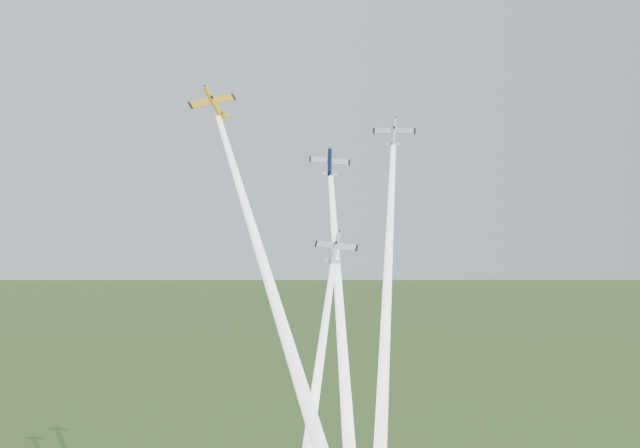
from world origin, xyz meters
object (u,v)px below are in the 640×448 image
(plane_yellow, at_px, (214,103))
(plane_navy, at_px, (330,162))
(plane_silver_low, at_px, (336,248))
(plane_silver_right, at_px, (394,132))

(plane_yellow, height_order, plane_navy, plane_yellow)
(plane_silver_low, bearing_deg, plane_silver_right, 70.59)
(plane_navy, distance_m, plane_silver_low, 20.12)
(plane_navy, relative_size, plane_silver_low, 1.05)
(plane_navy, height_order, plane_silver_low, plane_navy)
(plane_yellow, bearing_deg, plane_silver_low, -56.00)
(plane_yellow, height_order, plane_silver_right, plane_yellow)
(plane_yellow, height_order, plane_silver_low, plane_yellow)
(plane_yellow, distance_m, plane_silver_low, 33.49)
(plane_yellow, relative_size, plane_navy, 1.18)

